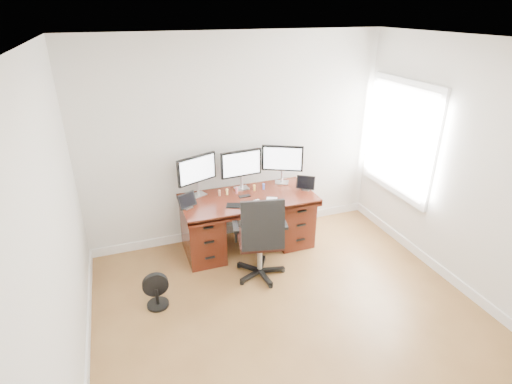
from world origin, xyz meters
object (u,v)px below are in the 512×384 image
object	(u,v)px
desk	(248,220)
office_chair	(260,251)
monitor_center	(241,165)
floor_fan	(156,291)
keyboard	(252,204)

from	to	relation	value
desk	office_chair	distance (m)	0.70
office_chair	monitor_center	size ratio (longest dim) A/B	1.97
floor_fan	monitor_center	distance (m)	1.89
office_chair	floor_fan	world-z (taller)	office_chair
floor_fan	keyboard	bearing A→B (deg)	25.32
desk	office_chair	bearing A→B (deg)	-96.21
office_chair	desk	bearing A→B (deg)	95.63
desk	keyboard	distance (m)	0.43
keyboard	desk	bearing A→B (deg)	70.89
office_chair	keyboard	size ratio (longest dim) A/B	4.29
floor_fan	monitor_center	world-z (taller)	monitor_center
office_chair	monitor_center	xyz separation A→B (m)	(0.08, 0.93, 0.73)
desk	keyboard	world-z (taller)	keyboard
desk	floor_fan	bearing A→B (deg)	-148.29
desk	monitor_center	distance (m)	0.72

